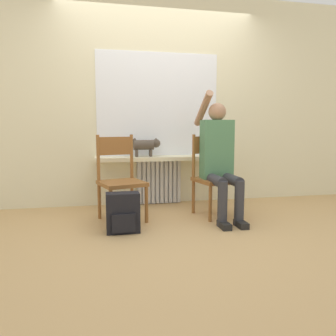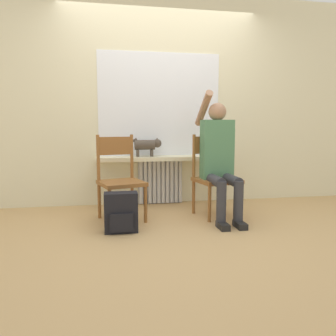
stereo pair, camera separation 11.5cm
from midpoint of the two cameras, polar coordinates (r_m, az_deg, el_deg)
ground_plane at (r=3.28m, az=2.75°, el=-10.59°), size 12.00×12.00×0.00m
wall_with_window at (r=4.36m, az=-0.75°, el=11.68°), size 7.00×0.06×2.70m
radiator at (r=4.32m, az=-0.57°, el=-2.35°), size 0.58×0.08×0.59m
windowsill at (r=4.17m, az=-0.33°, el=1.73°), size 1.64×0.32×0.05m
window_glass at (r=4.32m, az=-0.68°, el=10.99°), size 1.58×0.01×1.32m
chair_left at (r=3.56m, az=-7.44°, el=-1.72°), size 0.55×0.55×0.92m
chair_right at (r=3.76m, az=9.02°, el=-1.30°), size 0.52×0.52×0.92m
person at (r=3.63m, az=9.82°, el=2.13°), size 0.36×0.99×1.40m
cat at (r=4.12m, az=-2.83°, el=4.04°), size 0.47×0.12×0.24m
backpack at (r=3.17m, az=-7.14°, el=-7.74°), size 0.32×0.19×0.38m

